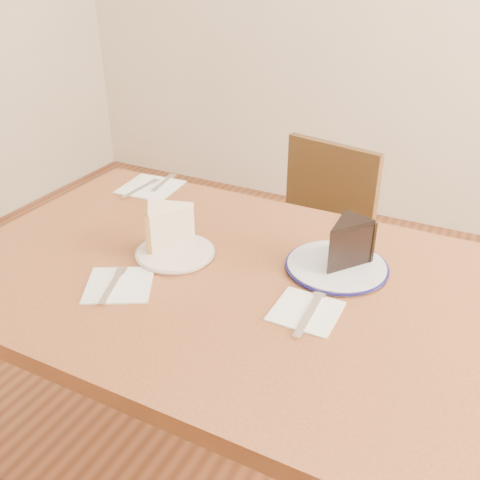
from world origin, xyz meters
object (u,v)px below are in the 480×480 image
object	(u,v)px
carrot_cake	(172,227)
chocolate_cake	(343,247)
table	(219,307)
plate_cream	(175,253)
chair_far	(307,254)
plate_navy	(336,266)

from	to	relation	value
carrot_cake	chocolate_cake	world-z (taller)	carrot_cake
table	plate_cream	bearing A→B (deg)	172.93
chocolate_cake	carrot_cake	bearing A→B (deg)	30.75
table	plate_cream	world-z (taller)	plate_cream
table	carrot_cake	xyz separation A→B (m)	(-0.14, 0.04, 0.16)
carrot_cake	chocolate_cake	bearing A→B (deg)	68.06
table	chair_far	xyz separation A→B (m)	(-0.01, 0.64, -0.20)
plate_navy	chocolate_cake	size ratio (longest dim) A/B	1.99
chair_far	carrot_cake	world-z (taller)	carrot_cake
plate_cream	carrot_cake	distance (m)	0.06
carrot_cake	chair_far	bearing A→B (deg)	132.64
table	chair_far	distance (m)	0.67
carrot_cake	chocolate_cake	size ratio (longest dim) A/B	0.93
plate_navy	carrot_cake	world-z (taller)	carrot_cake
table	chair_far	world-z (taller)	chair_far
chair_far	chocolate_cake	size ratio (longest dim) A/B	7.38
plate_navy	chocolate_cake	distance (m)	0.05
table	plate_navy	xyz separation A→B (m)	(0.23, 0.13, 0.10)
table	plate_cream	xyz separation A→B (m)	(-0.12, 0.02, 0.10)
plate_navy	chair_far	bearing A→B (deg)	115.71
plate_navy	chocolate_cake	xyz separation A→B (m)	(0.01, -0.00, 0.05)
plate_navy	carrot_cake	xyz separation A→B (m)	(-0.37, -0.09, 0.05)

